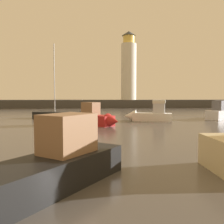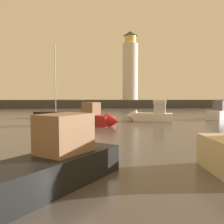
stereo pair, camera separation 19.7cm
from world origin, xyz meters
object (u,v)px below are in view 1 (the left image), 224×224
object	(u,v)px
motorboat_5	(223,113)
motorboat_6	(147,115)
sailboat_moored	(60,115)
motorboat_1	(97,118)
lighthouse	(129,68)
motorboat_0	(33,172)

from	to	relation	value
motorboat_5	motorboat_6	size ratio (longest dim) A/B	1.04
motorboat_6	sailboat_moored	size ratio (longest dim) A/B	0.61
motorboat_1	motorboat_6	distance (m)	7.42
motorboat_1	motorboat_6	bearing A→B (deg)	34.51
lighthouse	motorboat_0	bearing A→B (deg)	-99.30
motorboat_5	sailboat_moored	distance (m)	21.90
lighthouse	motorboat_6	distance (m)	33.90
motorboat_5	sailboat_moored	bearing A→B (deg)	177.44
motorboat_1	motorboat_5	distance (m)	18.10
motorboat_6	motorboat_1	bearing A→B (deg)	-145.49
motorboat_1	motorboat_6	world-z (taller)	motorboat_6
motorboat_1	sailboat_moored	size ratio (longest dim) A/B	0.54
motorboat_0	motorboat_5	size ratio (longest dim) A/B	1.13
lighthouse	motorboat_5	size ratio (longest dim) A/B	2.70
motorboat_5	sailboat_moored	xyz separation A→B (m)	(-21.88, 0.98, -0.29)
lighthouse	motorboat_0	xyz separation A→B (m)	(-9.04, -55.20, -9.27)
motorboat_0	sailboat_moored	size ratio (longest dim) A/B	0.71
lighthouse	motorboat_5	xyz separation A→B (m)	(9.41, -30.04, -9.22)
lighthouse	sailboat_moored	world-z (taller)	lighthouse
lighthouse	motorboat_5	world-z (taller)	lighthouse
motorboat_5	motorboat_1	bearing A→B (deg)	-158.10
motorboat_1	sailboat_moored	distance (m)	9.26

